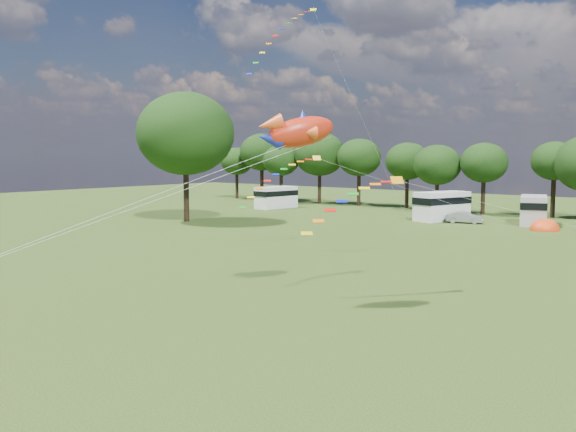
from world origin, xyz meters
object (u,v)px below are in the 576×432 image
Objects in this scene: big_tree at (185,134)px; fish_kite at (295,132)px; campervan_c at (534,209)px; tent_orange at (545,230)px; campervan_a at (276,197)px; car_b at (465,217)px; campervan_b at (442,205)px.

big_tree reaches higher than fish_kite.
campervan_c is 5.10m from tent_orange.
fish_kite is (2.43, -40.82, 6.58)m from campervan_c.
campervan_a is at bearing 74.10° from fish_kite.
campervan_c is 41.41m from fish_kite.
big_tree is 2.13× the size of campervan_c.
car_b is 0.51× the size of campervan_b.
fish_kite is (31.13, -20.84, -0.93)m from big_tree.
campervan_b reaches higher than campervan_a.
campervan_b is (-2.93, 0.92, 1.03)m from car_b.
campervan_a is 51.86m from fish_kite.
tent_orange is at bearing -113.93° from car_b.
tent_orange is at bearing 26.83° from big_tree.
car_b is 0.54× the size of campervan_c.
big_tree is 2.28× the size of campervan_a.
big_tree is at bearing 106.51° from campervan_c.
campervan_c is (31.61, 2.26, 0.04)m from campervan_a.
campervan_a is at bearing 69.35° from car_b.
tent_orange is (11.10, -1.74, -1.60)m from campervan_b.
car_b is at bearing 44.90° from fish_kite.
fish_kite is at bearing -147.51° from campervan_b.
big_tree is 35.77m from campervan_c.
campervan_a is at bearing 105.90° from campervan_b.
car_b reaches higher than tent_orange.
big_tree is at bearing 147.51° from campervan_b.
fish_kite reaches higher than tent_orange.
big_tree is 27.65m from campervan_b.
car_b is 6.68m from campervan_c.
campervan_c reaches higher than car_b.
fish_kite is at bearing -33.80° from big_tree.
campervan_b reaches higher than campervan_c.
campervan_c is 1.61× the size of fish_kite.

